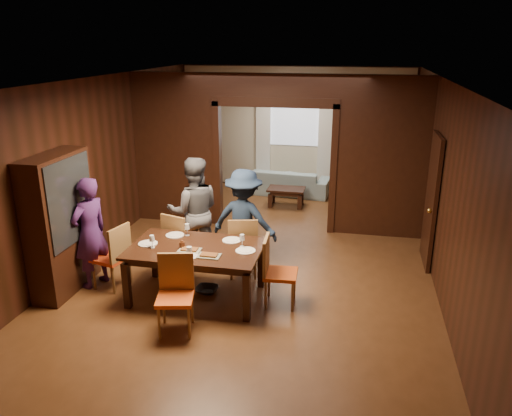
% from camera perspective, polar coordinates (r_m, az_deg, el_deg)
% --- Properties ---
extents(floor, '(9.00, 9.00, 0.00)m').
position_cam_1_polar(floor, '(8.29, 0.15, -5.99)').
color(floor, '#563218').
rests_on(floor, ground).
extents(ceiling, '(5.50, 9.00, 0.02)m').
position_cam_1_polar(ceiling, '(7.55, 0.17, 14.43)').
color(ceiling, silver).
rests_on(ceiling, room_walls).
extents(room_walls, '(5.52, 9.01, 2.90)m').
position_cam_1_polar(room_walls, '(9.59, 2.42, 6.90)').
color(room_walls, black).
rests_on(room_walls, floor).
extents(person_purple, '(0.58, 0.70, 1.65)m').
position_cam_1_polar(person_purple, '(7.57, -18.42, -2.71)').
color(person_purple, '#431E5A').
rests_on(person_purple, floor).
extents(person_grey, '(1.03, 0.92, 1.76)m').
position_cam_1_polar(person_grey, '(7.95, -7.09, -0.41)').
color(person_grey, '#4E4F55').
rests_on(person_grey, floor).
extents(person_navy, '(1.13, 0.76, 1.62)m').
position_cam_1_polar(person_navy, '(7.73, -1.37, -1.40)').
color(person_navy, '#1A2942').
rests_on(person_navy, floor).
extents(sofa, '(2.05, 0.95, 0.58)m').
position_cam_1_polar(sofa, '(11.78, 3.52, 3.04)').
color(sofa, '#8CACB7').
rests_on(sofa, floor).
extents(serving_bowl, '(0.32, 0.32, 0.08)m').
position_cam_1_polar(serving_bowl, '(6.99, -5.82, -3.80)').
color(serving_bowl, black).
rests_on(serving_bowl, dining_table).
extents(dining_table, '(1.81, 1.13, 0.76)m').
position_cam_1_polar(dining_table, '(7.07, -6.80, -7.29)').
color(dining_table, black).
rests_on(dining_table, floor).
extents(coffee_table, '(0.80, 0.50, 0.40)m').
position_cam_1_polar(coffee_table, '(10.91, 3.46, 1.26)').
color(coffee_table, black).
rests_on(coffee_table, floor).
extents(chair_left, '(0.53, 0.53, 0.97)m').
position_cam_1_polar(chair_left, '(7.57, -16.29, -5.28)').
color(chair_left, red).
rests_on(chair_left, floor).
extents(chair_right, '(0.46, 0.46, 0.97)m').
position_cam_1_polar(chair_right, '(6.80, 2.84, -7.29)').
color(chair_right, '#C64712').
rests_on(chair_right, floor).
extents(chair_far_l, '(0.55, 0.55, 0.97)m').
position_cam_1_polar(chair_far_l, '(7.85, -8.44, -3.81)').
color(chair_far_l, '#D55314').
rests_on(chair_far_l, floor).
extents(chair_far_r, '(0.53, 0.53, 0.97)m').
position_cam_1_polar(chair_far_r, '(7.62, -1.49, -4.31)').
color(chair_far_r, '#CE5213').
rests_on(chair_far_r, floor).
extents(chair_near, '(0.53, 0.53, 0.97)m').
position_cam_1_polar(chair_near, '(6.27, -9.25, -9.90)').
color(chair_near, '#EA5516').
rests_on(chair_near, floor).
extents(hutch, '(0.40, 1.20, 2.00)m').
position_cam_1_polar(hutch, '(7.54, -21.46, -1.71)').
color(hutch, black).
rests_on(hutch, floor).
extents(door_right, '(0.06, 0.90, 2.10)m').
position_cam_1_polar(door_right, '(8.33, 19.40, 0.77)').
color(door_right, black).
rests_on(door_right, floor).
extents(window_far, '(1.20, 0.03, 1.30)m').
position_cam_1_polar(window_far, '(12.05, 4.44, 10.22)').
color(window_far, silver).
rests_on(window_far, back_wall).
extents(curtain_left, '(0.35, 0.06, 2.40)m').
position_cam_1_polar(curtain_left, '(12.20, 0.83, 8.24)').
color(curtain_left, white).
rests_on(curtain_left, back_wall).
extents(curtain_right, '(0.35, 0.06, 2.40)m').
position_cam_1_polar(curtain_right, '(12.01, 7.95, 7.90)').
color(curtain_right, white).
rests_on(curtain_right, back_wall).
extents(plate_left, '(0.27, 0.27, 0.01)m').
position_cam_1_polar(plate_left, '(7.13, -12.25, -3.99)').
color(plate_left, silver).
rests_on(plate_left, dining_table).
extents(plate_far_l, '(0.27, 0.27, 0.01)m').
position_cam_1_polar(plate_far_l, '(7.35, -9.24, -3.08)').
color(plate_far_l, silver).
rests_on(plate_far_l, dining_table).
extents(plate_far_r, '(0.27, 0.27, 0.01)m').
position_cam_1_polar(plate_far_r, '(7.08, -2.79, -3.70)').
color(plate_far_r, white).
rests_on(plate_far_r, dining_table).
extents(plate_right, '(0.27, 0.27, 0.01)m').
position_cam_1_polar(plate_right, '(6.74, -1.21, -4.89)').
color(plate_right, white).
rests_on(plate_right, dining_table).
extents(plate_near, '(0.27, 0.27, 0.01)m').
position_cam_1_polar(plate_near, '(6.64, -7.69, -5.44)').
color(plate_near, silver).
rests_on(plate_near, dining_table).
extents(platter_a, '(0.30, 0.20, 0.04)m').
position_cam_1_polar(platter_a, '(6.80, -7.60, -4.73)').
color(platter_a, gray).
rests_on(platter_a, dining_table).
extents(platter_b, '(0.30, 0.20, 0.04)m').
position_cam_1_polar(platter_b, '(6.60, -5.40, -5.40)').
color(platter_b, gray).
rests_on(platter_b, dining_table).
extents(wineglass_left, '(0.08, 0.08, 0.18)m').
position_cam_1_polar(wineglass_left, '(6.96, -11.79, -3.77)').
color(wineglass_left, silver).
rests_on(wineglass_left, dining_table).
extents(wineglass_far, '(0.08, 0.08, 0.18)m').
position_cam_1_polar(wineglass_far, '(7.30, -7.87, -2.46)').
color(wineglass_far, white).
rests_on(wineglass_far, dining_table).
extents(wineglass_right, '(0.08, 0.08, 0.18)m').
position_cam_1_polar(wineglass_right, '(6.84, -1.59, -3.75)').
color(wineglass_right, silver).
rests_on(wineglass_right, dining_table).
extents(tumbler, '(0.07, 0.07, 0.14)m').
position_cam_1_polar(tumbler, '(6.60, -7.63, -4.99)').
color(tumbler, silver).
rests_on(tumbler, dining_table).
extents(condiment_jar, '(0.08, 0.08, 0.11)m').
position_cam_1_polar(condiment_jar, '(6.89, -8.44, -4.13)').
color(condiment_jar, '#492211').
rests_on(condiment_jar, dining_table).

